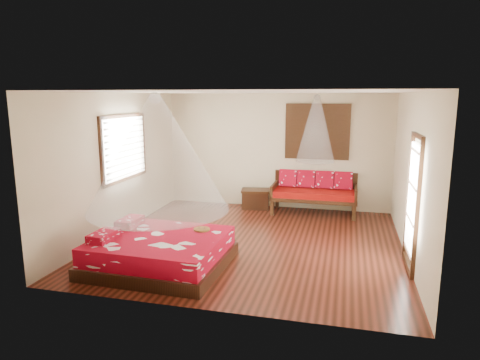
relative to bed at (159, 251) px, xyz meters
name	(u,v)px	position (x,y,z in m)	size (l,w,h in m)	color
room	(253,169)	(1.20, 1.54, 1.15)	(5.54, 5.54, 2.84)	black
bed	(159,251)	(0.00, 0.00, 0.00)	(2.14, 1.95, 0.64)	black
daybed	(314,191)	(2.18, 3.93, 0.27)	(1.97, 0.87, 0.98)	black
storage_chest	(255,199)	(0.74, 3.99, -0.01)	(0.75, 0.60, 0.47)	black
shutter_panel	(317,132)	(2.18, 4.26, 1.65)	(1.52, 0.06, 1.32)	black
window_left	(125,148)	(-1.51, 1.74, 1.45)	(0.10, 1.74, 1.34)	black
glazed_door	(412,203)	(3.92, 0.94, 0.82)	(0.08, 1.02, 2.16)	black
wine_tray	(202,227)	(0.56, 0.49, 0.31)	(0.28, 0.28, 0.22)	brown
mosquito_net_main	(157,154)	(0.02, 0.00, 1.60)	(2.23, 2.23, 1.80)	white
mosquito_net_daybed	(316,129)	(2.18, 3.79, 1.75)	(0.89, 0.89, 1.50)	white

